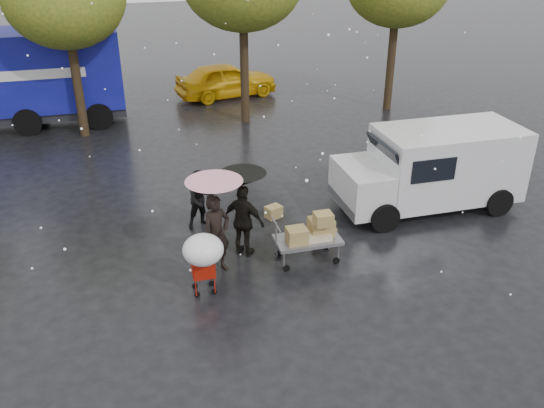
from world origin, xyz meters
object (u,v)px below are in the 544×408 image
object	(u,v)px
white_van	(434,167)
blue_truck	(14,80)
vendor_cart	(311,233)
shopping_cart	(203,253)
yellow_taxi	(226,80)
person_pink	(217,234)
person_black	(244,221)

from	to	relation	value
white_van	blue_truck	distance (m)	15.35
blue_truck	vendor_cart	bearing A→B (deg)	-57.90
shopping_cart	blue_truck	world-z (taller)	blue_truck
white_van	blue_truck	world-z (taller)	blue_truck
white_van	yellow_taxi	distance (m)	12.35
vendor_cart	person_pink	bearing A→B (deg)	176.41
shopping_cart	white_van	distance (m)	7.11
shopping_cart	person_black	bearing A→B (deg)	50.33
shopping_cart	yellow_taxi	size ratio (longest dim) A/B	0.33
person_pink	vendor_cart	distance (m)	2.17
person_pink	shopping_cart	bearing A→B (deg)	-142.07
person_pink	blue_truck	bearing A→B (deg)	88.53
shopping_cart	white_van	size ratio (longest dim) A/B	0.30
person_black	yellow_taxi	xyz separation A→B (m)	(2.19, 13.02, -0.14)
vendor_cart	white_van	distance (m)	4.45
person_black	blue_truck	distance (m)	12.80
person_pink	person_black	world-z (taller)	person_pink
person_pink	white_van	world-z (taller)	white_van
shopping_cart	yellow_taxi	xyz separation A→B (m)	(3.36, 14.43, -0.32)
vendor_cart	blue_truck	world-z (taller)	blue_truck
person_pink	blue_truck	world-z (taller)	blue_truck
vendor_cart	white_van	bearing A→B (deg)	23.75
yellow_taxi	blue_truck	bearing A→B (deg)	90.83
person_pink	white_van	bearing A→B (deg)	-10.90
blue_truck	white_van	bearing A→B (deg)	-41.32
vendor_cart	shopping_cart	xyz separation A→B (m)	(-2.59, -0.75, 0.34)
person_black	shopping_cart	distance (m)	1.84
person_black	shopping_cart	world-z (taller)	person_black
person_pink	white_van	distance (m)	6.42
vendor_cart	yellow_taxi	xyz separation A→B (m)	(0.77, 13.68, 0.02)
white_van	yellow_taxi	xyz separation A→B (m)	(-3.28, 11.90, -0.41)
person_black	white_van	distance (m)	5.59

